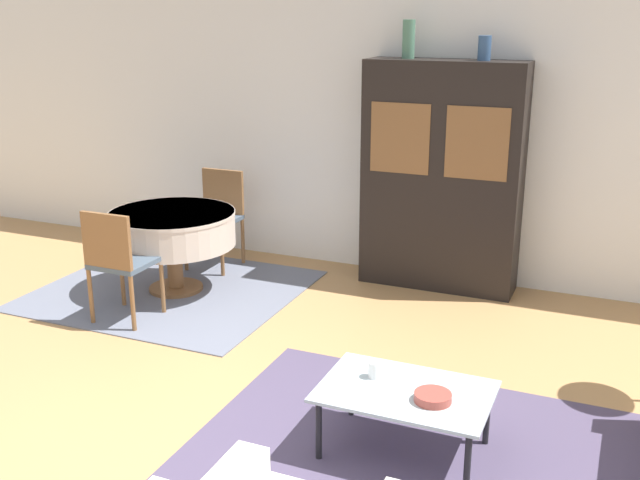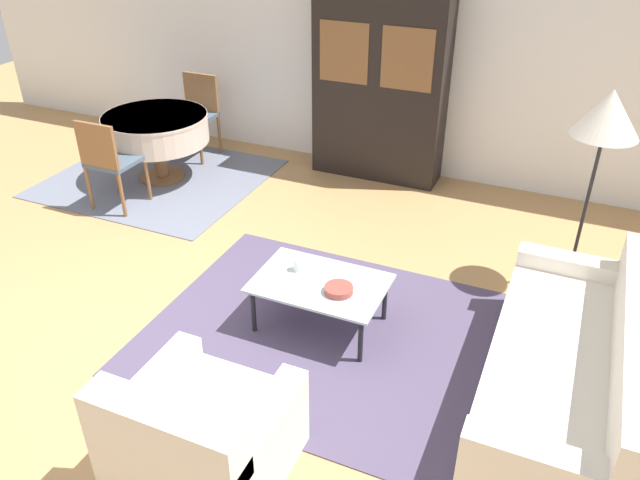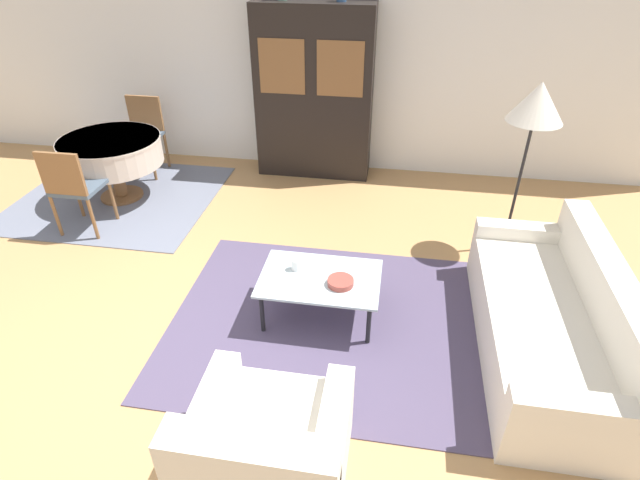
{
  "view_description": "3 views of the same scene",
  "coord_description": "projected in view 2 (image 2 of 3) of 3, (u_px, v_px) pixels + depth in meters",
  "views": [
    {
      "loc": [
        2.07,
        -3.0,
        2.43
      ],
      "look_at": [
        0.2,
        1.4,
        0.95
      ],
      "focal_mm": 42.0,
      "sensor_mm": 36.0,
      "label": 1
    },
    {
      "loc": [
        2.54,
        -2.77,
        2.97
      ],
      "look_at": [
        1.05,
        0.62,
        0.75
      ],
      "focal_mm": 35.0,
      "sensor_mm": 36.0,
      "label": 2
    },
    {
      "loc": [
        1.56,
        -2.48,
        2.8
      ],
      "look_at": [
        1.05,
        0.62,
        0.75
      ],
      "focal_mm": 28.0,
      "sensor_mm": 36.0,
      "label": 3
    }
  ],
  "objects": [
    {
      "name": "ground_plane",
      "position": [
        155.0,
        338.0,
        4.57
      ],
      "size": [
        14.0,
        14.0,
        0.0
      ],
      "primitive_type": "plane",
      "color": "tan"
    },
    {
      "name": "wall_back",
      "position": [
        343.0,
        42.0,
        6.74
      ],
      "size": [
        10.0,
        0.06,
        2.7
      ],
      "color": "white",
      "rests_on": "ground_plane"
    },
    {
      "name": "area_rug",
      "position": [
        329.0,
        335.0,
        4.6
      ],
      "size": [
        2.61,
        2.09,
        0.01
      ],
      "color": "#4C425B",
      "rests_on": "ground_plane"
    },
    {
      "name": "dining_rug",
      "position": [
        158.0,
        178.0,
        6.92
      ],
      "size": [
        2.24,
        2.0,
        0.01
      ],
      "color": "slate",
      "rests_on": "ground_plane"
    },
    {
      "name": "couch",
      "position": [
        571.0,
        373.0,
        3.84
      ],
      "size": [
        0.88,
        2.05,
        0.8
      ],
      "rotation": [
        0.0,
        0.0,
        1.57
      ],
      "color": "silver",
      "rests_on": "ground_plane"
    },
    {
      "name": "armchair",
      "position": [
        201.0,
        438.0,
        3.4
      ],
      "size": [
        0.87,
        0.84,
        0.77
      ],
      "color": "silver",
      "rests_on": "ground_plane"
    },
    {
      "name": "coffee_table",
      "position": [
        320.0,
        286.0,
        4.52
      ],
      "size": [
        0.95,
        0.64,
        0.39
      ],
      "color": "black",
      "rests_on": "area_rug"
    },
    {
      "name": "display_cabinet",
      "position": [
        380.0,
        85.0,
        6.52
      ],
      "size": [
        1.39,
        0.42,
        2.02
      ],
      "color": "black",
      "rests_on": "ground_plane"
    },
    {
      "name": "dining_table",
      "position": [
        156.0,
        129.0,
        6.64
      ],
      "size": [
        1.11,
        1.11,
        0.72
      ],
      "color": "brown",
      "rests_on": "dining_rug"
    },
    {
      "name": "dining_chair_near",
      "position": [
        108.0,
        158.0,
        6.05
      ],
      "size": [
        0.44,
        0.44,
        0.93
      ],
      "color": "brown",
      "rests_on": "dining_rug"
    },
    {
      "name": "dining_chair_far",
      "position": [
        197.0,
        110.0,
        7.26
      ],
      "size": [
        0.44,
        0.44,
        0.93
      ],
      "rotation": [
        0.0,
        0.0,
        3.14
      ],
      "color": "brown",
      "rests_on": "dining_rug"
    },
    {
      "name": "floor_lamp",
      "position": [
        607.0,
        119.0,
        4.43
      ],
      "size": [
        0.48,
        0.48,
        1.65
      ],
      "color": "black",
      "rests_on": "ground_plane"
    },
    {
      "name": "cup",
      "position": [
        298.0,
        265.0,
        4.61
      ],
      "size": [
        0.08,
        0.08,
        0.1
      ],
      "color": "white",
      "rests_on": "coffee_table"
    },
    {
      "name": "bowl",
      "position": [
        339.0,
        290.0,
        4.38
      ],
      "size": [
        0.2,
        0.2,
        0.05
      ],
      "color": "#9E4238",
      "rests_on": "coffee_table"
    }
  ]
}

